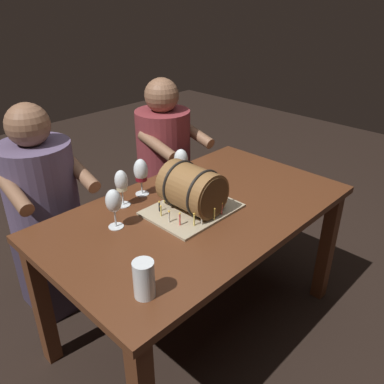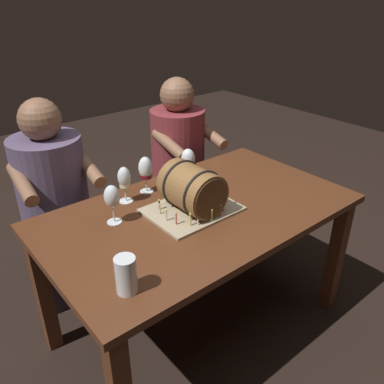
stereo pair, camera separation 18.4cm
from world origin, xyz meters
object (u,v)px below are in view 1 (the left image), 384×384
(wine_glass_red, at_px, (141,172))
(wine_glass_white, at_px, (121,183))
(person_seated_left, at_px, (46,217))
(wine_glass_rose, at_px, (181,160))
(beer_pint, at_px, (144,281))
(barrel_cake, at_px, (192,191))
(person_seated_right, at_px, (165,171))
(dining_table, at_px, (199,227))
(wine_glass_empty, at_px, (114,202))

(wine_glass_red, bearing_deg, wine_glass_white, -170.79)
(person_seated_left, bearing_deg, wine_glass_rose, -36.43)
(wine_glass_white, bearing_deg, beer_pint, -120.67)
(barrel_cake, distance_m, person_seated_right, 0.91)
(beer_pint, xyz_separation_m, person_seated_left, (0.13, 1.01, -0.23))
(barrel_cake, distance_m, beer_pint, 0.61)
(barrel_cake, bearing_deg, beer_pint, -151.57)
(dining_table, xyz_separation_m, person_seated_right, (0.44, 0.73, -0.07))
(wine_glass_rose, distance_m, person_seated_right, 0.60)
(wine_glass_rose, xyz_separation_m, beer_pint, (-0.73, -0.57, -0.05))
(wine_glass_empty, height_order, wine_glass_red, wine_glass_red)
(wine_glass_empty, distance_m, person_seated_left, 0.65)
(wine_glass_rose, distance_m, wine_glass_empty, 0.56)
(barrel_cake, xyz_separation_m, person_seated_right, (0.47, 0.72, -0.29))
(dining_table, distance_m, beer_pint, 0.65)
(wine_glass_red, distance_m, wine_glass_white, 0.14)
(person_seated_left, relative_size, person_seated_right, 1.01)
(barrel_cake, xyz_separation_m, wine_glass_empty, (-0.34, 0.14, 0.02))
(barrel_cake, relative_size, wine_glass_empty, 2.24)
(wine_glass_rose, relative_size, beer_pint, 1.28)
(dining_table, xyz_separation_m, barrel_cake, (-0.04, 0.01, 0.21))
(wine_glass_empty, distance_m, beer_pint, 0.48)
(barrel_cake, height_order, person_seated_right, person_seated_right)
(dining_table, bearing_deg, person_seated_right, 59.20)
(beer_pint, bearing_deg, wine_glass_white, 59.33)
(beer_pint, bearing_deg, dining_table, 25.91)
(wine_glass_empty, relative_size, person_seated_right, 0.16)
(dining_table, bearing_deg, person_seated_left, 120.81)
(person_seated_right, bearing_deg, wine_glass_white, -146.54)
(barrel_cake, relative_size, wine_glass_white, 2.25)
(barrel_cake, bearing_deg, wine_glass_white, 125.10)
(wine_glass_rose, height_order, wine_glass_empty, wine_glass_empty)
(wine_glass_white, height_order, person_seated_left, person_seated_left)
(dining_table, xyz_separation_m, wine_glass_rose, (0.16, 0.29, 0.22))
(beer_pint, xyz_separation_m, person_seated_right, (1.00, 1.01, -0.24))
(wine_glass_empty, height_order, person_seated_left, person_seated_left)
(wine_glass_white, relative_size, beer_pint, 1.32)
(dining_table, relative_size, wine_glass_red, 7.68)
(barrel_cake, distance_m, wine_glass_red, 0.31)
(wine_glass_rose, relative_size, person_seated_left, 0.15)
(wine_glass_rose, xyz_separation_m, wine_glass_white, (-0.40, 0.00, 0.00))
(wine_glass_rose, height_order, person_seated_right, person_seated_right)
(wine_glass_empty, relative_size, person_seated_left, 0.15)
(person_seated_right, bearing_deg, wine_glass_empty, -144.54)
(wine_glass_red, distance_m, beer_pint, 0.76)
(dining_table, relative_size, person_seated_left, 1.24)
(wine_glass_white, relative_size, person_seated_right, 0.15)
(wine_glass_rose, xyz_separation_m, wine_glass_empty, (-0.54, -0.13, 0.01))
(dining_table, height_order, wine_glass_rose, wine_glass_rose)
(wine_glass_rose, relative_size, wine_glass_red, 0.93)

